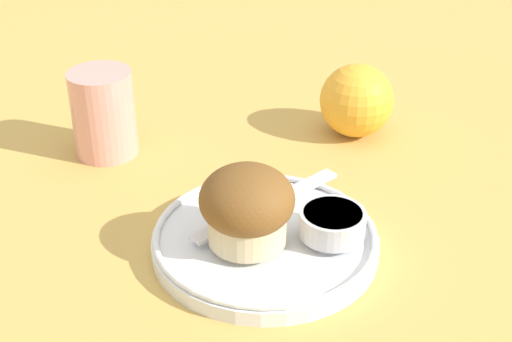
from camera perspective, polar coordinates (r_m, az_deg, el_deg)
name	(u,v)px	position (r m, az deg, el deg)	size (l,w,h in m)	color
ground_plane	(245,247)	(0.65, -0.90, -6.12)	(3.00, 3.00, 0.00)	tan
plate	(265,240)	(0.64, 0.74, -5.53)	(0.20, 0.20, 0.02)	white
muffin	(245,207)	(0.60, -0.92, -2.88)	(0.08, 0.08, 0.07)	beige
cream_ramekin	(332,222)	(0.63, 6.13, -4.07)	(0.06, 0.06, 0.02)	silver
berry_pair	(235,201)	(0.66, -1.66, -2.41)	(0.03, 0.01, 0.01)	#B7192D
butter_knife	(268,204)	(0.67, 0.96, -2.68)	(0.15, 0.11, 0.00)	silver
orange_fruit	(357,100)	(0.83, 8.05, 5.61)	(0.08, 0.08, 0.08)	#F4A82D
juice_glass	(104,113)	(0.79, -12.10, 4.53)	(0.07, 0.07, 0.10)	#E5998C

